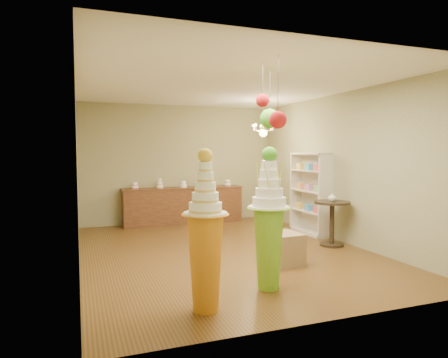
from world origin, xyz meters
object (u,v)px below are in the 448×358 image
object	(u,v)px
pedestal_green	(269,230)
pedestal_orange	(206,249)
sideboard	(183,205)
round_table	(332,217)

from	to	relation	value
pedestal_green	pedestal_orange	distance (m)	1.09
pedestal_green	pedestal_orange	bearing A→B (deg)	-157.82
pedestal_green	sideboard	size ratio (longest dim) A/B	0.62
sideboard	round_table	distance (m)	3.93
pedestal_green	round_table	distance (m)	2.85
sideboard	round_table	size ratio (longest dim) A/B	3.50
round_table	pedestal_green	bearing A→B (deg)	-141.94
sideboard	round_table	bearing A→B (deg)	-57.73
pedestal_green	sideboard	world-z (taller)	pedestal_green
pedestal_orange	round_table	bearing A→B (deg)	33.68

